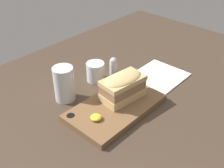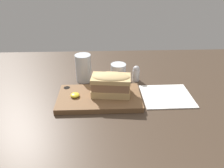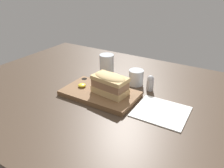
{
  "view_description": "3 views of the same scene",
  "coord_description": "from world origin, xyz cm",
  "views": [
    {
      "loc": [
        -61.19,
        -52.55,
        59.93
      ],
      "look_at": [
        -5.34,
        -1.25,
        9.75
      ],
      "focal_mm": 45.0,
      "sensor_mm": 36.0,
      "label": 1
    },
    {
      "loc": [
        -5.38,
        -76.31,
        48.41
      ],
      "look_at": [
        -2.36,
        -4.77,
        9.11
      ],
      "focal_mm": 35.0,
      "sensor_mm": 36.0,
      "label": 2
    },
    {
      "loc": [
        39.25,
        -72.01,
        48.43
      ],
      "look_at": [
        -2.0,
        -3.21,
        8.35
      ],
      "focal_mm": 35.0,
      "sensor_mm": 36.0,
      "label": 3
    }
  ],
  "objects": [
    {
      "name": "sandwich",
      "position": [
        -2.7,
        -3.64,
        8.75
      ],
      "size": [
        15.48,
        9.68,
        8.77
      ],
      "rotation": [
        0.0,
        0.0,
        -0.12
      ],
      "color": "tan",
      "rests_on": "serving_board"
    },
    {
      "name": "serving_board",
      "position": [
        -7.31,
        -4.53,
        3.02
      ],
      "size": [
        31.93,
        18.4,
        2.09
      ],
      "color": "brown",
      "rests_on": "dining_table"
    },
    {
      "name": "salt_shaker",
      "position": [
        9.15,
        11.25,
        5.62
      ],
      "size": [
        3.14,
        3.14,
        7.14
      ],
      "color": "silver",
      "rests_on": "dining_table"
    },
    {
      "name": "dining_table",
      "position": [
        0.0,
        0.0,
        1.0
      ],
      "size": [
        152.28,
        100.65,
        2.0
      ],
      "color": "#423326",
      "rests_on": "ground"
    },
    {
      "name": "water_glass",
      "position": [
        -14.32,
        12.32,
        7.31
      ],
      "size": [
        6.97,
        6.97,
        12.27
      ],
      "color": "silver",
      "rests_on": "dining_table"
    },
    {
      "name": "mustard_dollop",
      "position": [
        -16.51,
        -4.95,
        4.73
      ],
      "size": [
        3.48,
        3.48,
        1.39
      ],
      "color": "yellow",
      "rests_on": "serving_board"
    },
    {
      "name": "wine_glass",
      "position": [
        1.28,
        13.26,
        5.35
      ],
      "size": [
        6.86,
        6.86,
        7.22
      ],
      "color": "silver",
      "rests_on": "dining_table"
    },
    {
      "name": "napkin",
      "position": [
        19.63,
        -3.13,
        2.2
      ],
      "size": [
        19.68,
        17.88,
        0.4
      ],
      "rotation": [
        0.0,
        0.0,
        0.01
      ],
      "color": "white",
      "rests_on": "dining_table"
    }
  ]
}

